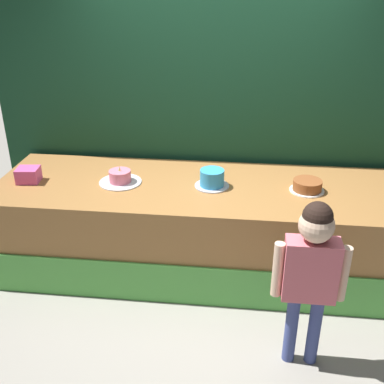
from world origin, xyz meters
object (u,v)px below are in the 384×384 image
pink_box (28,175)px  cake_right (307,186)px  cake_center (212,179)px  cake_left (120,178)px  child_figure (311,265)px

pink_box → cake_right: bearing=2.0°
cake_center → pink_box: bearing=-177.1°
cake_right → cake_left: bearing=-179.6°
child_figure → cake_left: (-1.47, 1.04, 0.06)m
child_figure → cake_center: bearing=123.6°
pink_box → cake_center: size_ratio=0.63×
cake_right → pink_box: bearing=-178.0°
cake_center → cake_left: bearing=-179.1°
child_figure → pink_box: bearing=156.8°
cake_left → cake_center: 0.78m
child_figure → cake_right: 1.05m
child_figure → cake_center: child_figure is taller
cake_center → cake_right: 0.78m
cake_center → child_figure: bearing=-56.4°
cake_left → cake_center: cake_left is taller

